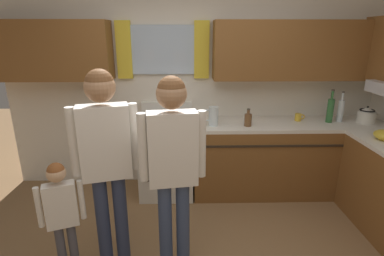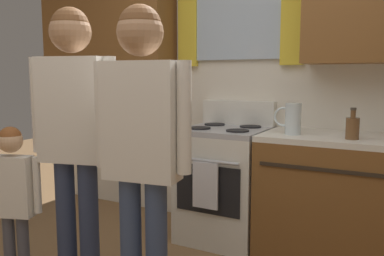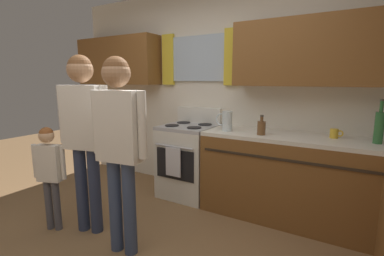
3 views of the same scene
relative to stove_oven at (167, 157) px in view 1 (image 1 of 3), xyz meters
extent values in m
cube|color=silver|center=(0.32, 0.36, 0.83)|extent=(4.60, 0.10, 2.60)
cube|color=silver|center=(-0.03, 0.29, 1.26)|extent=(0.74, 0.03, 0.57)
cube|color=yellow|center=(-0.49, 0.28, 1.26)|extent=(0.18, 0.04, 0.67)
cube|color=yellow|center=(0.43, 0.28, 1.26)|extent=(0.18, 0.04, 0.67)
cube|color=brown|center=(-1.30, 0.15, 1.26)|extent=(1.36, 0.32, 0.67)
cube|color=brown|center=(1.59, 0.15, 1.26)|extent=(2.05, 0.32, 0.67)
cube|color=brown|center=(1.48, 0.00, -0.04)|extent=(2.28, 0.62, 0.86)
cube|color=silver|center=(1.48, 0.00, 0.41)|extent=(2.28, 0.62, 0.04)
cube|color=#2D2319|center=(1.48, -0.32, 0.25)|extent=(2.16, 0.01, 0.02)
cube|color=silver|center=(0.00, 0.00, -0.04)|extent=(0.63, 0.62, 0.86)
cube|color=black|center=(0.00, -0.32, 0.01)|extent=(0.51, 0.01, 0.36)
cylinder|color=#ADADB2|center=(0.00, -0.34, 0.23)|extent=(0.51, 0.02, 0.02)
cube|color=#ADADB2|center=(0.00, 0.00, 0.41)|extent=(0.63, 0.62, 0.04)
cube|color=silver|center=(0.00, 0.27, 0.53)|extent=(0.63, 0.08, 0.20)
cylinder|color=black|center=(-0.16, -0.14, 0.44)|extent=(0.17, 0.17, 0.01)
cylinder|color=black|center=(0.16, -0.14, 0.44)|extent=(0.17, 0.17, 0.01)
cylinder|color=black|center=(-0.16, 0.13, 0.44)|extent=(0.17, 0.17, 0.01)
cylinder|color=black|center=(0.16, 0.13, 0.44)|extent=(0.17, 0.17, 0.01)
cube|color=silver|center=(0.00, -0.35, 0.05)|extent=(0.20, 0.02, 0.34)
cylinder|color=#2D6633|center=(1.95, 0.00, 0.57)|extent=(0.08, 0.08, 0.28)
cylinder|color=#2D6633|center=(1.95, 0.00, 0.76)|extent=(0.03, 0.03, 0.10)
cylinder|color=#3F382D|center=(1.95, 0.00, 0.82)|extent=(0.03, 0.03, 0.02)
cylinder|color=brown|center=(0.95, -0.13, 0.50)|extent=(0.08, 0.08, 0.14)
cylinder|color=brown|center=(0.95, -0.13, 0.60)|extent=(0.03, 0.03, 0.05)
cylinder|color=#3F382D|center=(0.95, -0.13, 0.63)|extent=(0.04, 0.04, 0.02)
cylinder|color=silver|center=(2.09, 0.03, 0.56)|extent=(0.07, 0.07, 0.26)
cylinder|color=silver|center=(2.09, 0.03, 0.74)|extent=(0.03, 0.03, 0.09)
cylinder|color=#3F382D|center=(2.09, 0.03, 0.79)|extent=(0.03, 0.03, 0.02)
cylinder|color=gold|center=(1.60, 0.07, 0.48)|extent=(0.08, 0.08, 0.09)
torus|color=gold|center=(1.65, 0.07, 0.48)|extent=(0.06, 0.01, 0.06)
cylinder|color=silver|center=(2.37, -0.04, 0.50)|extent=(0.20, 0.20, 0.14)
cone|color=silver|center=(2.37, -0.04, 0.60)|extent=(0.18, 0.18, 0.05)
sphere|color=black|center=(2.37, -0.04, 0.63)|extent=(0.02, 0.02, 0.02)
cone|color=silver|center=(2.50, -0.04, 0.53)|extent=(0.09, 0.04, 0.07)
torus|color=black|center=(2.37, -0.04, 0.59)|extent=(0.17, 0.17, 0.02)
cylinder|color=silver|center=(0.56, -0.10, 0.54)|extent=(0.11, 0.11, 0.22)
torus|color=silver|center=(0.49, -0.10, 0.55)|extent=(0.14, 0.02, 0.14)
cylinder|color=#2D3856|center=(-0.31, -1.22, -0.05)|extent=(0.11, 0.11, 0.83)
cylinder|color=#2D3856|center=(-0.45, -1.25, -0.05)|extent=(0.11, 0.11, 0.83)
cube|color=white|center=(-0.38, -1.24, 0.65)|extent=(0.41, 0.25, 0.58)
cylinder|color=white|center=(-0.17, -1.18, 0.67)|extent=(0.07, 0.07, 0.54)
cylinder|color=white|center=(-0.60, -1.29, 0.67)|extent=(0.07, 0.07, 0.54)
sphere|color=#A87A56|center=(-0.38, -1.24, 1.08)|extent=(0.23, 0.23, 0.23)
sphere|color=brown|center=(-0.38, -1.24, 1.11)|extent=(0.21, 0.21, 0.21)
cylinder|color=#38476B|center=(0.21, -1.30, -0.06)|extent=(0.11, 0.11, 0.81)
cylinder|color=#38476B|center=(0.07, -1.32, -0.06)|extent=(0.11, 0.11, 0.81)
cube|color=white|center=(0.14, -1.31, 0.62)|extent=(0.39, 0.21, 0.57)
cylinder|color=white|center=(0.35, -1.28, 0.65)|extent=(0.07, 0.07, 0.53)
cylinder|color=white|center=(-0.08, -1.35, 0.65)|extent=(0.07, 0.07, 0.53)
sphere|color=#A87A56|center=(0.14, -1.31, 1.04)|extent=(0.22, 0.22, 0.22)
sphere|color=brown|center=(0.14, -1.31, 1.07)|extent=(0.20, 0.20, 0.20)
cylinder|color=#4C4C56|center=(-0.67, -1.39, -0.22)|extent=(0.07, 0.07, 0.50)
cylinder|color=#4C4C56|center=(-0.75, -1.42, -0.22)|extent=(0.07, 0.07, 0.50)
cube|color=white|center=(-0.71, -1.40, 0.21)|extent=(0.25, 0.17, 0.35)
cylinder|color=white|center=(-0.57, -1.35, 0.22)|extent=(0.04, 0.04, 0.33)
cylinder|color=white|center=(-0.85, -1.45, 0.22)|extent=(0.04, 0.04, 0.33)
sphere|color=#DBAD84|center=(-0.71, -1.40, 0.48)|extent=(0.14, 0.14, 0.14)
sphere|color=brown|center=(-0.71, -1.40, 0.49)|extent=(0.13, 0.13, 0.13)
camera|label=1|loc=(0.24, -3.39, 1.44)|focal=27.84mm
camera|label=2|loc=(1.26, -2.88, 0.84)|focal=37.57mm
camera|label=3|loc=(1.73, -2.88, 0.99)|focal=25.62mm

